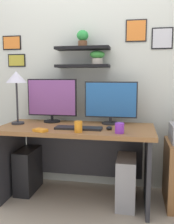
# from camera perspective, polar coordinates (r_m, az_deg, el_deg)

# --- Properties ---
(ground_plane) EXTENTS (8.00, 8.00, 0.00)m
(ground_plane) POSITION_cam_1_polar(r_m,az_deg,el_deg) (2.74, -2.38, -18.86)
(ground_plane) COLOR tan
(back_wall_assembly) EXTENTS (4.40, 0.24, 2.70)m
(back_wall_assembly) POSITION_cam_1_polar(r_m,az_deg,el_deg) (2.88, -0.47, 10.24)
(back_wall_assembly) COLOR silver
(back_wall_assembly) RESTS_ON ground
(desk) EXTENTS (1.51, 0.68, 0.75)m
(desk) POSITION_cam_1_polar(r_m,az_deg,el_deg) (2.60, -2.17, -7.73)
(desk) COLOR brown
(desk) RESTS_ON ground
(monitor_left) EXTENTS (0.54, 0.18, 0.46)m
(monitor_left) POSITION_cam_1_polar(r_m,az_deg,el_deg) (2.76, -7.87, 2.79)
(monitor_left) COLOR black
(monitor_left) RESTS_ON desk
(monitor_right) EXTENTS (0.54, 0.18, 0.44)m
(monitor_right) POSITION_cam_1_polar(r_m,az_deg,el_deg) (2.63, 5.36, 2.27)
(monitor_right) COLOR black
(monitor_right) RESTS_ON desk
(keyboard) EXTENTS (0.44, 0.14, 0.02)m
(keyboard) POSITION_cam_1_polar(r_m,az_deg,el_deg) (2.38, -1.89, -3.61)
(keyboard) COLOR black
(keyboard) RESTS_ON desk
(computer_mouse) EXTENTS (0.06, 0.09, 0.03)m
(computer_mouse) POSITION_cam_1_polar(r_m,az_deg,el_deg) (2.37, 5.00, -3.58)
(computer_mouse) COLOR black
(computer_mouse) RESTS_ON desk
(desk_lamp) EXTENTS (0.21, 0.21, 0.54)m
(desk_lamp) POSITION_cam_1_polar(r_m,az_deg,el_deg) (2.70, -15.58, 6.81)
(desk_lamp) COLOR #2D2D33
(desk_lamp) RESTS_ON desk
(coffee_mug) EXTENTS (0.08, 0.08, 0.09)m
(coffee_mug) POSITION_cam_1_polar(r_m,az_deg,el_deg) (2.22, 7.32, -3.60)
(coffee_mug) COLOR purple
(coffee_mug) RESTS_ON desk
(pen_cup) EXTENTS (0.07, 0.07, 0.10)m
(pen_cup) POSITION_cam_1_polar(r_m,az_deg,el_deg) (2.24, -1.96, -3.30)
(pen_cup) COLOR orange
(pen_cup) RESTS_ON desk
(scissors_tray) EXTENTS (0.14, 0.12, 0.02)m
(scissors_tray) POSITION_cam_1_polar(r_m,az_deg,el_deg) (2.31, -10.43, -4.02)
(scissors_tray) COLOR orange
(scissors_tray) RESTS_ON desk
(computer_tower_left) EXTENTS (0.18, 0.40, 0.46)m
(computer_tower_left) POSITION_cam_1_polar(r_m,az_deg,el_deg) (2.90, -13.06, -12.56)
(computer_tower_left) COLOR black
(computer_tower_left) RESTS_ON ground
(computer_tower_right) EXTENTS (0.18, 0.40, 0.47)m
(computer_tower_right) POSITION_cam_1_polar(r_m,az_deg,el_deg) (2.57, 8.76, -15.06)
(computer_tower_right) COLOR #99999E
(computer_tower_right) RESTS_ON ground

